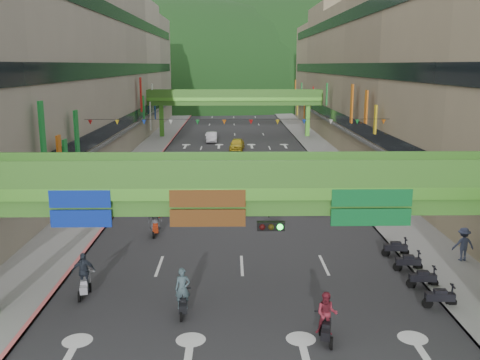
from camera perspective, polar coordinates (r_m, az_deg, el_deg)
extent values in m
cube|color=#28282B|center=(66.35, -0.46, 2.90)|extent=(18.00, 140.00, 0.02)
cube|color=gray|center=(67.16, -9.90, 2.89)|extent=(4.00, 140.00, 0.15)
cube|color=gray|center=(67.34, 8.95, 2.95)|extent=(4.00, 140.00, 0.15)
cube|color=#CC5959|center=(66.89, -8.29, 2.92)|extent=(0.20, 140.00, 0.18)
cube|color=gray|center=(67.04, 7.35, 2.97)|extent=(0.20, 140.00, 0.18)
cube|color=#9E937F|center=(68.04, -16.99, 10.64)|extent=(12.00, 95.00, 19.00)
cube|color=black|center=(66.96, -11.69, 6.35)|extent=(0.08, 90.25, 1.40)
cube|color=black|center=(66.64, -11.92, 11.49)|extent=(0.08, 90.25, 1.40)
cube|color=black|center=(66.86, -12.15, 16.63)|extent=(0.08, 90.25, 1.40)
cube|color=gray|center=(68.35, 15.96, 10.71)|extent=(12.00, 95.00, 19.00)
cube|color=black|center=(67.18, 10.71, 6.41)|extent=(0.08, 90.25, 1.40)
cube|color=black|center=(66.86, 10.92, 11.53)|extent=(0.08, 90.25, 1.40)
cube|color=black|center=(67.08, 11.14, 16.66)|extent=(0.08, 90.25, 1.40)
cube|color=#4C9E2D|center=(22.06, 0.52, -0.88)|extent=(28.00, 2.20, 0.50)
cube|color=#387223|center=(22.20, 0.52, -2.39)|extent=(28.00, 1.76, 0.70)
cube|color=#387223|center=(20.87, 0.60, 0.61)|extent=(28.00, 0.12, 1.10)
cube|color=#387223|center=(22.91, 0.46, 1.66)|extent=(28.00, 0.12, 1.10)
cube|color=navy|center=(21.97, -16.63, -3.07)|extent=(2.40, 0.12, 1.50)
cube|color=#593314|center=(21.17, -3.47, -3.14)|extent=(3.00, 0.12, 1.50)
cube|color=#0C5926|center=(21.87, 13.82, -2.98)|extent=(3.20, 0.12, 1.50)
cube|color=black|center=(21.25, 3.31, -4.91)|extent=(1.10, 0.28, 0.35)
cube|color=#4C9E2D|center=(80.63, -0.57, 8.66)|extent=(28.00, 2.20, 0.50)
cube|color=#387223|center=(80.67, -0.57, 8.24)|extent=(28.00, 1.76, 0.70)
cube|color=#4C9E2D|center=(81.58, -8.36, 6.21)|extent=(0.60, 0.60, 4.80)
cube|color=#4C9E2D|center=(81.73, 7.22, 6.26)|extent=(0.60, 0.60, 4.80)
cube|color=#387223|center=(79.55, -0.56, 9.19)|extent=(28.00, 0.12, 1.10)
cube|color=#387223|center=(81.63, -0.57, 9.27)|extent=(28.00, 0.12, 1.10)
ellipsoid|color=#1C4419|center=(176.40, -5.72, 8.66)|extent=(168.00, 140.00, 112.00)
ellipsoid|color=#1C4419|center=(197.43, 6.56, 9.02)|extent=(208.00, 176.00, 128.00)
cylinder|color=black|center=(45.71, -0.25, 6.50)|extent=(26.00, 0.03, 0.03)
cone|color=red|center=(47.26, -15.67, 5.94)|extent=(0.36, 0.36, 0.40)
cone|color=gold|center=(46.74, -12.96, 6.01)|extent=(0.36, 0.36, 0.40)
cone|color=#193FB2|center=(46.32, -10.20, 6.08)|extent=(0.36, 0.36, 0.40)
cone|color=silver|center=(46.02, -7.39, 6.13)|extent=(0.36, 0.36, 0.40)
cone|color=#198C33|center=(45.82, -4.55, 6.17)|extent=(0.36, 0.36, 0.40)
cone|color=orange|center=(45.73, -1.69, 6.19)|extent=(0.36, 0.36, 0.40)
cone|color=red|center=(45.76, 1.18, 6.19)|extent=(0.36, 0.36, 0.40)
cone|color=gold|center=(45.90, 4.03, 6.19)|extent=(0.36, 0.36, 0.40)
cone|color=#193FB2|center=(46.15, 6.86, 6.16)|extent=(0.36, 0.36, 0.40)
cone|color=silver|center=(46.52, 9.65, 6.12)|extent=(0.36, 0.36, 0.40)
cone|color=#198C33|center=(46.99, 12.39, 6.07)|extent=(0.36, 0.36, 0.40)
cone|color=orange|center=(47.56, 15.07, 6.01)|extent=(0.36, 0.36, 0.40)
cube|color=black|center=(24.01, -6.10, -12.99)|extent=(0.45, 1.32, 0.35)
cube|color=black|center=(23.91, -6.11, -12.45)|extent=(0.34, 0.57, 0.18)
cube|color=black|center=(24.30, -5.90, -11.38)|extent=(0.55, 0.10, 0.06)
cylinder|color=black|center=(24.63, -5.86, -13.08)|extent=(0.14, 0.51, 0.50)
cylinder|color=black|center=(23.66, -6.31, -14.21)|extent=(0.14, 0.51, 0.50)
imported|color=#3A4D54|center=(23.72, -6.14, -11.43)|extent=(0.70, 0.49, 1.82)
cube|color=black|center=(22.09, 9.18, -15.45)|extent=(0.63, 1.35, 0.35)
cube|color=black|center=(21.97, 9.20, -14.88)|extent=(0.41, 0.60, 0.18)
cube|color=black|center=(22.32, 8.66, -13.70)|extent=(0.55, 0.18, 0.06)
cylinder|color=black|center=(22.67, 8.59, -15.52)|extent=(0.21, 0.51, 0.50)
cylinder|color=black|center=(21.79, 9.73, -16.79)|extent=(0.21, 0.51, 0.50)
imported|color=maroon|center=(21.79, 9.24, -13.88)|extent=(0.97, 0.83, 1.75)
cube|color=#92929A|center=(26.65, -16.27, -10.80)|extent=(0.61, 1.34, 0.35)
cube|color=#92929A|center=(26.56, -16.30, -10.30)|extent=(0.41, 0.60, 0.18)
cube|color=#92929A|center=(26.92, -15.80, -9.39)|extent=(0.55, 0.17, 0.06)
cylinder|color=black|center=(27.22, -15.70, -10.96)|extent=(0.20, 0.51, 0.50)
cylinder|color=black|center=(26.32, -16.78, -11.84)|extent=(0.20, 0.51, 0.50)
imported|color=#262D39|center=(26.38, -16.36, -9.35)|extent=(1.15, 0.66, 1.84)
cube|color=maroon|center=(34.70, -9.01, -5.03)|extent=(0.52, 1.34, 0.35)
cube|color=maroon|center=(34.63, -9.02, -4.64)|extent=(0.37, 0.59, 0.18)
cube|color=maroon|center=(35.07, -8.79, -3.99)|extent=(0.55, 0.13, 0.06)
cylinder|color=black|center=(35.30, -8.75, -5.24)|extent=(0.17, 0.51, 0.50)
cylinder|color=black|center=(34.29, -9.24, -5.78)|extent=(0.17, 0.51, 0.50)
imported|color=#45464C|center=(34.50, -9.04, -3.92)|extent=(0.95, 0.68, 1.80)
cube|color=black|center=(26.14, 20.54, -11.57)|extent=(1.31, 0.41, 0.35)
cube|color=black|center=(26.05, 20.59, -11.06)|extent=(0.56, 0.32, 0.18)
cube|color=black|center=(26.18, 21.75, -10.45)|extent=(0.08, 0.55, 0.06)
cylinder|color=black|center=(26.48, 21.61, -12.05)|extent=(0.50, 0.12, 0.50)
cylinder|color=black|center=(26.05, 19.36, -12.29)|extent=(0.50, 0.12, 0.50)
cube|color=black|center=(28.03, 18.91, -9.81)|extent=(1.31, 0.41, 0.35)
cube|color=black|center=(27.94, 18.94, -9.34)|extent=(0.56, 0.32, 0.18)
cube|color=black|center=(28.07, 20.03, -8.78)|extent=(0.08, 0.55, 0.06)
cylinder|color=black|center=(28.35, 19.91, -10.29)|extent=(0.50, 0.12, 0.50)
cylinder|color=black|center=(27.95, 17.80, -10.47)|extent=(0.50, 0.12, 0.50)
cube|color=black|center=(29.97, 17.49, -8.27)|extent=(1.31, 0.41, 0.35)
cube|color=black|center=(29.88, 17.52, -7.82)|extent=(0.56, 0.32, 0.18)
cube|color=black|center=(30.00, 18.54, -7.31)|extent=(0.08, 0.55, 0.06)
cylinder|color=black|center=(30.27, 18.44, -8.74)|extent=(0.50, 0.12, 0.50)
cylinder|color=black|center=(29.88, 16.46, -8.88)|extent=(0.50, 0.12, 0.50)
cube|color=black|center=(31.93, 16.26, -6.92)|extent=(1.31, 0.41, 0.35)
cube|color=black|center=(31.86, 16.29, -6.49)|extent=(0.56, 0.32, 0.18)
cube|color=black|center=(31.97, 17.25, -6.02)|extent=(0.08, 0.55, 0.06)
cylinder|color=black|center=(32.22, 17.16, -7.37)|extent=(0.50, 0.12, 0.50)
cylinder|color=black|center=(31.85, 15.29, -7.48)|extent=(0.50, 0.12, 0.50)
imported|color=silver|center=(75.76, -3.06, 4.58)|extent=(1.62, 4.33, 1.41)
imported|color=gold|center=(68.66, -0.33, 3.83)|extent=(2.17, 4.46, 1.47)
imported|color=red|center=(47.67, 11.77, 0.03)|extent=(1.09, 1.00, 1.80)
imported|color=#23252B|center=(49.68, 13.94, 0.28)|extent=(0.98, 0.78, 1.56)
imported|color=#39405F|center=(32.07, 22.70, -6.58)|extent=(0.91, 0.62, 1.87)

